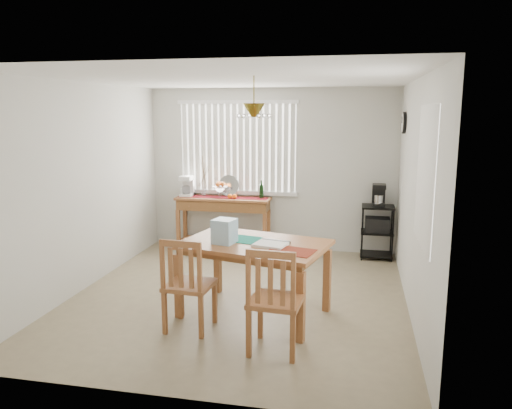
% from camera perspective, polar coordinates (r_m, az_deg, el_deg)
% --- Properties ---
extents(ground, '(4.00, 4.50, 0.01)m').
position_cam_1_polar(ground, '(6.24, -1.95, -10.46)').
color(ground, gray).
extents(room_shell, '(4.20, 4.70, 2.70)m').
position_cam_1_polar(room_shell, '(5.86, -1.99, 5.25)').
color(room_shell, silver).
rests_on(room_shell, ground).
extents(sideboard, '(1.53, 0.43, 0.86)m').
position_cam_1_polar(sideboard, '(8.11, -3.70, -0.69)').
color(sideboard, '#995E34').
rests_on(sideboard, ground).
extents(sideboard_items, '(1.46, 0.36, 0.66)m').
position_cam_1_polar(sideboard_items, '(8.14, -5.53, 1.82)').
color(sideboard_items, maroon).
rests_on(sideboard_items, sideboard).
extents(wire_cart, '(0.48, 0.39, 0.82)m').
position_cam_1_polar(wire_cart, '(7.86, 13.69, -2.49)').
color(wire_cart, black).
rests_on(wire_cart, ground).
extents(cart_items, '(0.19, 0.23, 0.34)m').
position_cam_1_polar(cart_items, '(7.78, 13.84, 0.99)').
color(cart_items, black).
rests_on(cart_items, wire_cart).
extents(dining_table, '(1.74, 1.33, 0.83)m').
position_cam_1_polar(dining_table, '(5.49, -0.23, -5.29)').
color(dining_table, '#995E34').
rests_on(dining_table, ground).
extents(table_items, '(1.18, 0.82, 0.27)m').
position_cam_1_polar(table_items, '(5.39, -2.28, -3.47)').
color(table_items, '#167D69').
rests_on(table_items, dining_table).
extents(chair_left, '(0.49, 0.49, 1.00)m').
position_cam_1_polar(chair_left, '(5.22, -7.79, -9.09)').
color(chair_left, '#995E34').
rests_on(chair_left, ground).
extents(chair_right, '(0.51, 0.51, 1.04)m').
position_cam_1_polar(chair_right, '(4.71, 2.15, -10.95)').
color(chair_right, '#995E34').
rests_on(chair_right, ground).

